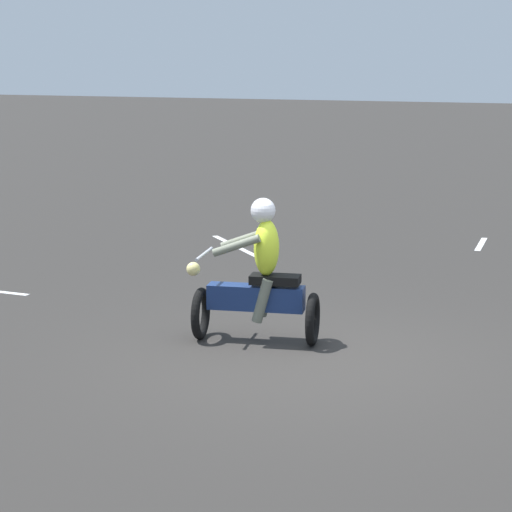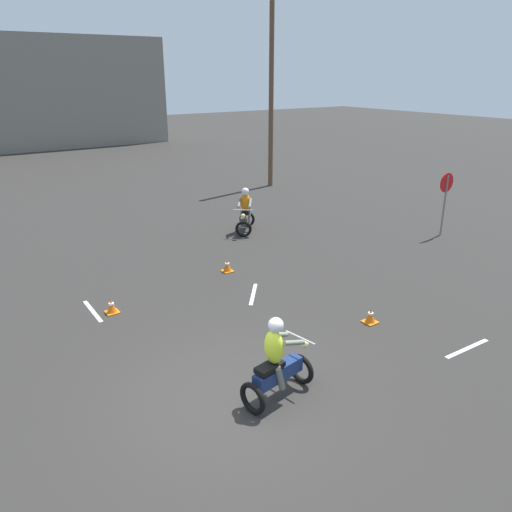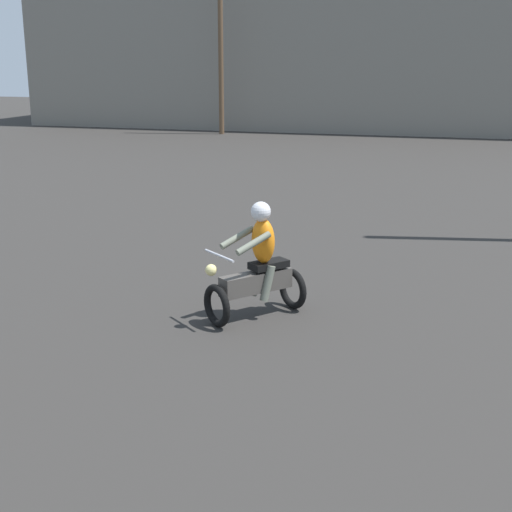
{
  "view_description": "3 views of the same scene",
  "coord_description": "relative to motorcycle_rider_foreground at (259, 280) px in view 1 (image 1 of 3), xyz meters",
  "views": [
    {
      "loc": [
        -3.34,
        9.76,
        3.21
      ],
      "look_at": [
        0.73,
        -0.42,
        1.0
      ],
      "focal_mm": 70.0,
      "sensor_mm": 36.0,
      "label": 1
    },
    {
      "loc": [
        -3.97,
        -6.59,
        5.64
      ],
      "look_at": [
        3.27,
        4.0,
        0.9
      ],
      "focal_mm": 35.0,
      "sensor_mm": 36.0,
      "label": 2
    },
    {
      "loc": [
        8.48,
        -0.73,
        3.55
      ],
      "look_at": [
        5.8,
        8.42,
        0.9
      ],
      "focal_mm": 50.0,
      "sensor_mm": 36.0,
      "label": 3
    }
  ],
  "objects": [
    {
      "name": "lane_stripe_se",
      "position": [
        2.54,
        -5.28,
        -0.72
      ],
      "size": [
        1.49,
        1.55,
        0.01
      ],
      "primitive_type": "cube",
      "rotation": [
        0.0,
        0.0,
        7.05
      ],
      "color": "silver",
      "rests_on": "ground"
    },
    {
      "name": "lane_stripe_s",
      "position": [
        -1.36,
        -7.0,
        -0.72
      ],
      "size": [
        0.18,
        1.26,
        0.01
      ],
      "primitive_type": "cube",
      "rotation": [
        0.0,
        0.0,
        6.35
      ],
      "color": "silver",
      "rests_on": "ground"
    },
    {
      "name": "motorcycle_rider_foreground",
      "position": [
        0.0,
        0.0,
        0.0
      ],
      "size": [
        1.55,
        0.88,
        1.66
      ],
      "rotation": [
        0.0,
        0.0,
        4.89
      ],
      "color": "black",
      "rests_on": "ground"
    },
    {
      "name": "ground_plane",
      "position": [
        -0.7,
        0.43,
        -0.73
      ],
      "size": [
        120.0,
        120.0,
        0.0
      ],
      "primitive_type": "plane",
      "color": "#2D2B28"
    }
  ]
}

